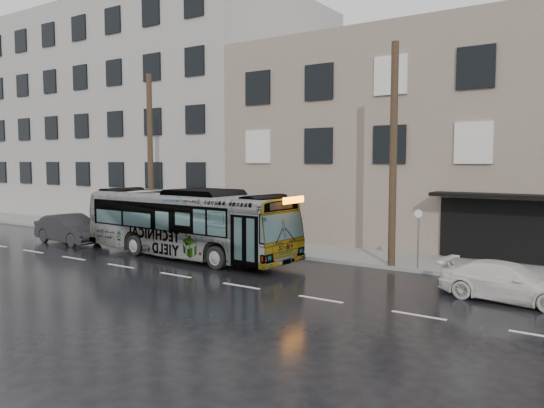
{
  "coord_description": "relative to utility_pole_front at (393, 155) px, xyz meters",
  "views": [
    {
      "loc": [
        14.44,
        -17.18,
        4.43
      ],
      "look_at": [
        1.14,
        2.5,
        2.49
      ],
      "focal_mm": 35.0,
      "sensor_mm": 36.0,
      "label": 1
    }
  ],
  "objects": [
    {
      "name": "ground",
      "position": [
        -6.5,
        -3.3,
        -4.65
      ],
      "size": [
        120.0,
        120.0,
        0.0
      ],
      "primitive_type": "plane",
      "color": "black",
      "rests_on": "ground"
    },
    {
      "name": "sidewalk",
      "position": [
        -6.5,
        1.6,
        -4.58
      ],
      "size": [
        90.0,
        3.6,
        0.15
      ],
      "primitive_type": "cube",
      "color": "gray",
      "rests_on": "ground"
    },
    {
      "name": "building_taupe",
      "position": [
        -1.5,
        9.4,
        0.85
      ],
      "size": [
        20.0,
        12.0,
        11.0
      ],
      "primitive_type": "cube",
      "color": "gray",
      "rests_on": "ground"
    },
    {
      "name": "building_grey",
      "position": [
        -24.5,
        10.9,
        3.35
      ],
      "size": [
        26.0,
        15.0,
        16.0
      ],
      "primitive_type": "cube",
      "color": "#A29E99",
      "rests_on": "ground"
    },
    {
      "name": "utility_pole_front",
      "position": [
        0.0,
        0.0,
        0.0
      ],
      "size": [
        0.3,
        0.3,
        9.0
      ],
      "primitive_type": "cylinder",
      "color": "#463523",
      "rests_on": "sidewalk"
    },
    {
      "name": "utility_pole_rear",
      "position": [
        -14.0,
        0.0,
        0.0
      ],
      "size": [
        0.3,
        0.3,
        9.0
      ],
      "primitive_type": "cylinder",
      "color": "#463523",
      "rests_on": "sidewalk"
    },
    {
      "name": "sign_post",
      "position": [
        1.1,
        0.0,
        -3.3
      ],
      "size": [
        0.06,
        0.06,
        2.4
      ],
      "primitive_type": "cylinder",
      "color": "slate",
      "rests_on": "sidewalk"
    },
    {
      "name": "bus",
      "position": [
        -8.81,
        -2.71,
        -3.07
      ],
      "size": [
        11.49,
        3.3,
        3.16
      ],
      "primitive_type": "imported",
      "rotation": [
        0.0,
        0.0,
        1.51
      ],
      "color": "#B2B2B2",
      "rests_on": "ground"
    },
    {
      "name": "white_sedan",
      "position": [
        4.9,
        -2.66,
        -4.04
      ],
      "size": [
        4.33,
        2.09,
        1.22
      ],
      "primitive_type": "imported",
      "rotation": [
        0.0,
        0.0,
        1.48
      ],
      "color": "silver",
      "rests_on": "ground"
    },
    {
      "name": "dark_sedan",
      "position": [
        -16.83,
        -3.17,
        -3.87
      ],
      "size": [
        4.84,
        2.0,
        1.56
      ],
      "primitive_type": "imported",
      "rotation": [
        0.0,
        0.0,
        1.49
      ],
      "color": "black",
      "rests_on": "ground"
    }
  ]
}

